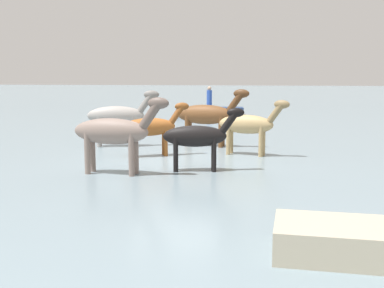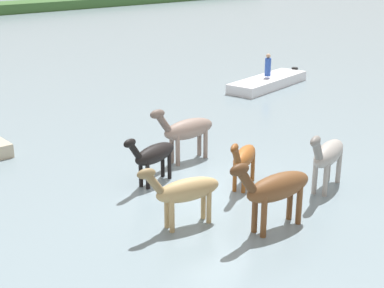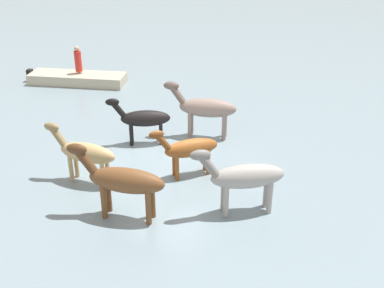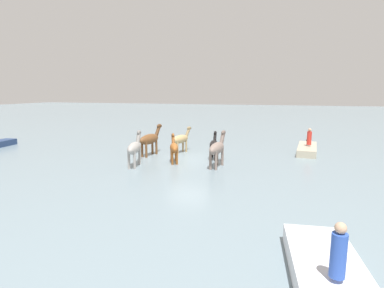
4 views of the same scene
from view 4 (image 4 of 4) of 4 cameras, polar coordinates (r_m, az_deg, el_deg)
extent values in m
plane|color=gray|center=(20.09, -0.80, -2.97)|extent=(160.22, 160.22, 0.00)
ellipsoid|color=brown|center=(19.25, -3.29, -0.70)|extent=(1.75, 1.13, 0.57)
cylinder|color=brown|center=(19.83, -3.77, -1.77)|extent=(0.12, 0.12, 0.94)
cylinder|color=brown|center=(19.84, -2.97, -1.76)|extent=(0.12, 0.12, 0.94)
cylinder|color=brown|center=(18.83, -3.60, -2.39)|extent=(0.12, 0.12, 0.94)
cylinder|color=brown|center=(18.85, -2.77, -2.37)|extent=(0.12, 0.12, 0.94)
cylinder|color=brown|center=(20.07, -3.46, 0.80)|extent=(0.55, 0.38, 0.62)
ellipsoid|color=brown|center=(20.21, -3.50, 1.60)|extent=(0.50, 0.36, 0.25)
ellipsoid|color=gray|center=(18.08, 4.53, -0.79)|extent=(2.09, 0.81, 0.69)
cylinder|color=gray|center=(18.81, 4.60, -2.13)|extent=(0.15, 0.15, 1.12)
cylinder|color=gray|center=(18.71, 5.56, -2.20)|extent=(0.15, 0.15, 1.12)
cylinder|color=gray|center=(17.67, 3.38, -2.88)|extent=(0.15, 0.15, 1.12)
cylinder|color=gray|center=(17.57, 4.40, -2.97)|extent=(0.15, 0.15, 1.12)
cylinder|color=#63544C|center=(19.02, 5.55, 1.08)|extent=(0.64, 0.30, 0.75)
ellipsoid|color=#63544C|center=(19.18, 5.76, 2.07)|extent=(0.58, 0.29, 0.30)
ellipsoid|color=tan|center=(22.26, -2.15, 0.89)|extent=(1.88, 1.03, 0.61)
cylinder|color=tan|center=(22.86, -1.66, -0.14)|extent=(0.13, 0.13, 1.00)
cylinder|color=tan|center=(22.70, -1.06, -0.21)|extent=(0.13, 0.13, 1.00)
cylinder|color=tan|center=(22.00, -3.27, -0.54)|extent=(0.13, 0.13, 1.00)
cylinder|color=tan|center=(21.83, -2.65, -0.62)|extent=(0.13, 0.13, 1.00)
cylinder|color=olive|center=(22.98, -0.78, 2.17)|extent=(0.59, 0.36, 0.66)
ellipsoid|color=olive|center=(23.11, -0.52, 2.89)|extent=(0.53, 0.34, 0.27)
ellipsoid|color=black|center=(20.29, 3.97, -0.14)|extent=(1.76, 0.72, 0.58)
cylinder|color=black|center=(20.89, 3.71, -1.17)|extent=(0.13, 0.13, 0.95)
cylinder|color=black|center=(20.86, 4.47, -1.19)|extent=(0.13, 0.13, 0.95)
cylinder|color=black|center=(19.88, 3.43, -1.72)|extent=(0.13, 0.13, 0.95)
cylinder|color=black|center=(19.86, 4.22, -1.75)|extent=(0.13, 0.13, 0.95)
cylinder|color=black|center=(21.12, 4.21, 1.28)|extent=(0.55, 0.26, 0.63)
ellipsoid|color=black|center=(21.26, 4.26, 2.04)|extent=(0.49, 0.26, 0.25)
ellipsoid|color=brown|center=(21.50, -7.81, 0.88)|extent=(2.14, 0.96, 0.70)
cylinder|color=brown|center=(22.19, -7.24, -0.32)|extent=(0.15, 0.15, 1.14)
cylinder|color=brown|center=(22.01, -6.51, -0.39)|extent=(0.15, 0.15, 1.14)
cylinder|color=brown|center=(21.18, -9.09, -0.85)|extent=(0.15, 0.15, 1.14)
cylinder|color=brown|center=(20.99, -8.34, -0.92)|extent=(0.15, 0.15, 1.14)
cylinder|color=#50311A|center=(22.34, -6.26, 2.42)|extent=(0.66, 0.34, 0.76)
ellipsoid|color=#50311A|center=(22.49, -5.98, 3.27)|extent=(0.60, 0.33, 0.30)
ellipsoid|color=#9E9993|center=(18.50, -10.51, -0.73)|extent=(2.09, 1.00, 0.68)
cylinder|color=#9E9993|center=(19.22, -10.48, -2.02)|extent=(0.15, 0.15, 1.11)
cylinder|color=#9E9993|center=(19.14, -9.54, -2.04)|extent=(0.15, 0.15, 1.11)
cylinder|color=#9E9993|center=(18.09, -11.44, -2.79)|extent=(0.15, 0.15, 1.11)
cylinder|color=#9E9993|center=(18.00, -10.44, -2.82)|extent=(0.15, 0.15, 1.11)
cylinder|color=slate|center=(19.45, -9.76, 1.11)|extent=(0.65, 0.36, 0.74)
ellipsoid|color=slate|center=(19.61, -9.64, 2.08)|extent=(0.59, 0.34, 0.30)
cube|color=#B7AD93|center=(24.06, 20.24, -1.05)|extent=(4.55, 1.63, 0.63)
cube|color=black|center=(26.35, 20.37, 0.01)|extent=(0.26, 0.30, 0.68)
cylinder|color=#2D51B2|center=(7.41, 25.13, -17.91)|extent=(0.32, 0.32, 0.95)
sphere|color=tan|center=(7.17, 25.48, -13.67)|extent=(0.24, 0.24, 0.24)
cylinder|color=red|center=(23.84, 20.59, 1.01)|extent=(0.32, 0.32, 0.95)
sphere|color=tan|center=(23.76, 20.68, 2.43)|extent=(0.24, 0.24, 0.24)
camera|label=1|loc=(22.81, 38.68, 3.21)|focal=45.78mm
camera|label=2|loc=(34.08, -12.07, 13.22)|focal=51.31mm
camera|label=3|loc=(25.96, -33.19, 15.20)|focal=44.91mm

